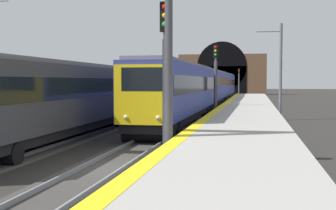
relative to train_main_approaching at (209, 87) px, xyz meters
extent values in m
plane|color=#282623|center=(-35.38, 0.00, -2.39)|extent=(320.00, 320.00, 0.00)
cube|color=#9E9B93|center=(-35.38, -4.35, -1.86)|extent=(112.00, 4.31, 1.06)
cube|color=yellow|center=(-35.38, -2.45, -1.33)|extent=(112.00, 0.50, 0.01)
cube|color=#383533|center=(-35.38, 0.00, -2.36)|extent=(160.00, 2.62, 0.06)
cube|color=gray|center=(-35.38, 0.72, -2.26)|extent=(160.00, 0.07, 0.15)
cube|color=gray|center=(-35.38, -0.72, -2.26)|extent=(160.00, 0.07, 0.15)
cube|color=navy|center=(-20.04, 0.00, 0.12)|extent=(19.61, 2.88, 2.98)
cube|color=black|center=(-20.04, 0.00, 0.44)|extent=(18.83, 2.90, 0.99)
cube|color=slate|center=(-20.04, 0.00, 1.71)|extent=(19.02, 2.46, 0.20)
cube|color=black|center=(-20.04, 0.00, -1.56)|extent=(19.22, 2.54, 0.54)
cylinder|color=black|center=(-28.65, 0.06, -1.90)|extent=(0.99, 2.54, 0.97)
cylinder|color=black|center=(-26.85, 0.04, -1.90)|extent=(0.99, 2.54, 0.97)
cylinder|color=black|center=(-13.23, -0.04, -1.90)|extent=(0.99, 2.54, 0.97)
cylinder|color=black|center=(-11.43, -0.06, -1.90)|extent=(0.99, 2.54, 0.97)
cube|color=yellow|center=(-29.88, 0.06, 0.01)|extent=(0.14, 2.64, 2.76)
cube|color=black|center=(-29.93, 0.06, 0.72)|extent=(0.05, 1.92, 1.07)
sphere|color=#F2EACC|center=(-29.94, -0.69, -1.02)|extent=(0.20, 0.20, 0.20)
sphere|color=#F2EACC|center=(-29.93, 0.82, -1.02)|extent=(0.20, 0.20, 0.20)
cube|color=navy|center=(0.21, 0.00, 0.12)|extent=(19.61, 2.88, 2.98)
cube|color=black|center=(0.21, 0.00, 0.60)|extent=(18.83, 2.90, 0.86)
cube|color=slate|center=(0.21, 0.00, 1.71)|extent=(19.02, 2.46, 0.20)
cube|color=black|center=(0.21, 0.00, -1.56)|extent=(19.22, 2.54, 0.54)
cylinder|color=black|center=(-8.63, 0.06, -1.90)|extent=(0.99, 2.54, 0.97)
cylinder|color=black|center=(-6.83, 0.04, -1.90)|extent=(0.99, 2.54, 0.97)
cylinder|color=black|center=(7.24, -0.05, -1.90)|extent=(0.99, 2.54, 0.97)
cylinder|color=black|center=(9.04, -0.06, -1.90)|extent=(0.99, 2.54, 0.97)
cube|color=navy|center=(20.45, 0.00, 0.12)|extent=(19.61, 2.88, 2.98)
cube|color=black|center=(20.45, 0.00, 0.38)|extent=(18.83, 2.90, 0.87)
cube|color=slate|center=(20.45, 0.00, 1.71)|extent=(19.02, 2.46, 0.20)
cube|color=black|center=(20.45, 0.00, -1.56)|extent=(19.22, 2.54, 0.54)
cylinder|color=black|center=(12.06, 0.05, -1.90)|extent=(0.99, 2.54, 0.97)
cylinder|color=black|center=(13.86, 0.04, -1.90)|extent=(0.99, 2.54, 0.97)
cylinder|color=black|center=(27.04, -0.04, -1.90)|extent=(0.99, 2.54, 0.97)
cylinder|color=black|center=(28.84, -0.05, -1.90)|extent=(0.99, 2.54, 0.97)
cube|color=#333338|center=(-28.42, 4.58, -0.06)|extent=(20.00, 2.93, 2.86)
cube|color=black|center=(-28.42, 4.58, 0.31)|extent=(19.20, 2.96, 0.95)
cube|color=slate|center=(-28.42, 4.58, 1.47)|extent=(19.39, 2.51, 0.20)
cube|color=black|center=(-28.42, 4.58, -1.66)|extent=(19.59, 2.60, 0.48)
cylinder|color=black|center=(-21.69, 4.62, -1.96)|extent=(0.87, 2.59, 0.85)
cylinder|color=black|center=(-19.89, 4.64, -1.96)|extent=(0.87, 2.59, 0.85)
cube|color=#333338|center=(-7.82, 4.58, -0.06)|extent=(20.00, 2.93, 2.86)
cube|color=black|center=(-7.82, 4.58, 0.18)|extent=(19.20, 2.96, 0.85)
cube|color=slate|center=(-7.82, 4.58, 1.47)|extent=(19.39, 2.51, 0.20)
cube|color=black|center=(-7.82, 4.58, -1.66)|extent=(19.59, 2.60, 0.48)
cylinder|color=black|center=(-16.75, 4.52, -1.96)|extent=(0.87, 2.59, 0.85)
cylinder|color=black|center=(-14.95, 4.54, -1.96)|extent=(0.87, 2.59, 0.85)
cylinder|color=black|center=(-0.68, 4.63, -1.96)|extent=(0.87, 2.59, 0.85)
cylinder|color=black|center=(1.12, 4.64, -1.96)|extent=(0.87, 2.59, 0.85)
cube|color=#333338|center=(12.79, 4.58, -0.06)|extent=(20.00, 2.93, 2.86)
cube|color=black|center=(12.79, 4.58, 0.37)|extent=(19.20, 2.96, 0.93)
cube|color=slate|center=(12.79, 4.58, 1.47)|extent=(19.39, 2.51, 0.20)
cube|color=black|center=(12.79, 4.58, -1.66)|extent=(19.59, 2.60, 0.48)
cylinder|color=black|center=(4.25, 4.53, -1.96)|extent=(0.87, 2.59, 0.85)
cylinder|color=black|center=(6.05, 4.54, -1.96)|extent=(0.87, 2.59, 0.85)
cylinder|color=black|center=(19.53, 4.62, -1.96)|extent=(0.87, 2.59, 0.85)
cylinder|color=black|center=(21.33, 4.64, -1.96)|extent=(0.87, 2.59, 0.85)
cylinder|color=#38383D|center=(-33.97, -1.85, -0.01)|extent=(0.16, 0.16, 4.77)
cube|color=black|center=(-33.97, -1.85, 2.90)|extent=(0.20, 0.38, 1.05)
cube|color=#38383D|center=(-33.83, -1.85, -0.01)|extent=(0.04, 0.28, 4.29)
sphere|color=red|center=(-34.10, -1.85, 3.23)|extent=(0.20, 0.20, 0.20)
sphere|color=yellow|center=(-34.10, -1.85, 2.93)|extent=(0.20, 0.20, 0.20)
sphere|color=green|center=(-34.10, -1.85, 2.63)|extent=(0.20, 0.20, 0.20)
cylinder|color=#4C4C54|center=(-13.44, -1.85, 0.05)|extent=(0.16, 0.16, 4.89)
cube|color=black|center=(-13.44, -1.85, 3.02)|extent=(0.20, 0.38, 1.05)
cube|color=#4C4C54|center=(-13.30, -1.85, 0.05)|extent=(0.04, 0.28, 4.40)
sphere|color=red|center=(-13.57, -1.85, 3.35)|extent=(0.20, 0.20, 0.20)
sphere|color=yellow|center=(-13.57, -1.85, 3.05)|extent=(0.20, 0.20, 0.20)
sphere|color=green|center=(-13.57, -1.85, 2.75)|extent=(0.20, 0.20, 0.20)
cylinder|color=#4C4C54|center=(40.47, -1.85, -0.02)|extent=(0.16, 0.16, 4.74)
cube|color=black|center=(40.47, -1.85, 2.72)|extent=(0.20, 0.38, 0.75)
cube|color=#4C4C54|center=(40.61, -1.85, -0.02)|extent=(0.04, 0.28, 4.26)
sphere|color=red|center=(40.34, -1.85, 2.90)|extent=(0.20, 0.20, 0.20)
sphere|color=yellow|center=(40.34, -1.85, 2.60)|extent=(0.20, 0.20, 0.20)
cylinder|color=#3F3F47|center=(-34.16, -2.00, 1.21)|extent=(0.28, 0.28, 7.21)
cube|color=brown|center=(51.65, 2.29, 2.11)|extent=(2.51, 19.60, 9.00)
cube|color=black|center=(50.35, 2.29, 0.76)|extent=(0.12, 10.97, 6.30)
cylinder|color=black|center=(50.35, 2.29, 3.91)|extent=(0.12, 10.97, 10.97)
cylinder|color=#595B60|center=(-14.20, -6.91, 1.32)|extent=(0.22, 0.22, 7.42)
cylinder|color=#595B60|center=(-14.20, -5.98, 4.43)|extent=(0.08, 1.85, 0.08)
camera|label=1|loc=(-49.57, -4.97, 0.64)|focal=47.78mm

